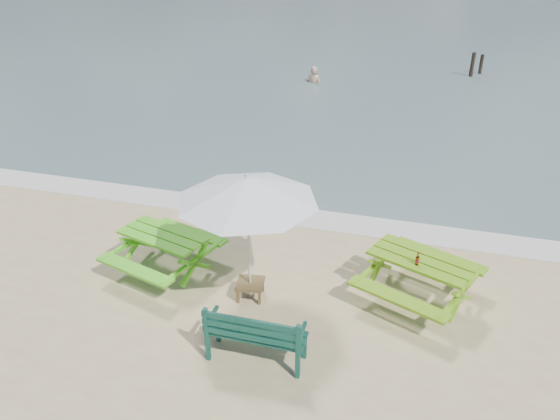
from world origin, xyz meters
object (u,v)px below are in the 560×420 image
(picnic_table_left, at_px, (165,253))
(swimmer, at_px, (314,87))
(side_table, at_px, (250,289))
(picnic_table_right, at_px, (419,279))
(patio_umbrella, at_px, (247,189))
(park_bench, at_px, (256,344))
(beer_bottle, at_px, (417,261))

(picnic_table_left, bearing_deg, swimmer, 91.25)
(picnic_table_left, relative_size, side_table, 4.13)
(picnic_table_right, height_order, swimmer, picnic_table_right)
(picnic_table_left, xyz_separation_m, patio_umbrella, (1.85, -0.37, 1.78))
(park_bench, relative_size, side_table, 2.79)
(picnic_table_left, bearing_deg, beer_bottle, 2.36)
(side_table, bearing_deg, patio_umbrella, -63.43)
(picnic_table_right, bearing_deg, patio_umbrella, -165.01)
(picnic_table_left, height_order, patio_umbrella, patio_umbrella)
(picnic_table_right, xyz_separation_m, patio_umbrella, (-2.90, -0.78, 1.76))
(picnic_table_left, distance_m, beer_bottle, 4.71)
(patio_umbrella, distance_m, swimmer, 15.18)
(picnic_table_left, bearing_deg, side_table, -11.22)
(beer_bottle, xyz_separation_m, swimmer, (-4.99, 14.27, -1.15))
(picnic_table_right, xyz_separation_m, swimmer, (-5.06, 14.06, -0.63))
(park_bench, relative_size, swimmer, 0.85)
(picnic_table_left, xyz_separation_m, swimmer, (-0.32, 14.47, -0.61))
(picnic_table_left, distance_m, side_table, 1.90)
(picnic_table_right, relative_size, patio_umbrella, 0.91)
(picnic_table_right, bearing_deg, park_bench, -135.78)
(park_bench, xyz_separation_m, patio_umbrella, (-0.59, 1.46, 1.87))
(park_bench, height_order, patio_umbrella, patio_umbrella)
(picnic_table_right, relative_size, beer_bottle, 10.06)
(picnic_table_left, distance_m, picnic_table_right, 4.77)
(beer_bottle, distance_m, swimmer, 15.16)
(side_table, height_order, patio_umbrella, patio_umbrella)
(picnic_table_left, xyz_separation_m, side_table, (1.85, -0.37, -0.22))
(picnic_table_right, bearing_deg, swimmer, 109.81)
(beer_bottle, bearing_deg, side_table, -168.78)
(picnic_table_right, bearing_deg, beer_bottle, -109.54)
(picnic_table_left, distance_m, park_bench, 3.06)
(park_bench, relative_size, beer_bottle, 6.16)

